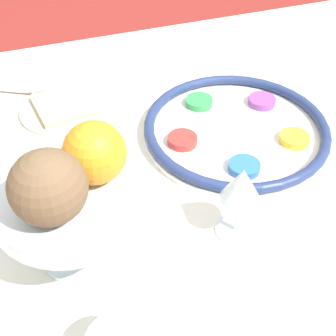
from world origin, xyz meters
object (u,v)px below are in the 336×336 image
(bread_plate, at_px, (65,107))
(napkin_roll, at_px, (37,86))
(orange_fruit, at_px, (94,153))
(wine_glass, at_px, (241,189))
(coconut, at_px, (48,187))
(fruit_stand, at_px, (72,203))
(seder_plate, at_px, (236,129))

(bread_plate, xyz_separation_m, napkin_roll, (0.04, -0.08, 0.01))
(napkin_roll, bearing_deg, bread_plate, 117.91)
(orange_fruit, bearing_deg, napkin_roll, -84.11)
(wine_glass, distance_m, coconut, 0.27)
(coconut, bearing_deg, orange_fruit, -143.25)
(napkin_roll, bearing_deg, fruit_stand, 90.44)
(orange_fruit, relative_size, bread_plate, 0.46)
(fruit_stand, xyz_separation_m, coconut, (0.03, 0.04, 0.07))
(seder_plate, xyz_separation_m, bread_plate, (0.30, -0.19, -0.01))
(bread_plate, bearing_deg, wine_glass, 115.43)
(bread_plate, bearing_deg, fruit_stand, 83.59)
(bread_plate, distance_m, napkin_roll, 0.10)
(seder_plate, bearing_deg, fruit_stand, 27.35)
(seder_plate, distance_m, fruit_stand, 0.39)
(orange_fruit, bearing_deg, bread_plate, -89.91)
(seder_plate, xyz_separation_m, napkin_roll, (0.34, -0.27, 0.00))
(fruit_stand, bearing_deg, napkin_roll, -89.56)
(bread_plate, bearing_deg, seder_plate, 147.30)
(seder_plate, xyz_separation_m, wine_glass, (0.10, 0.22, 0.08))
(orange_fruit, relative_size, napkin_roll, 0.46)
(seder_plate, bearing_deg, coconut, 30.28)
(fruit_stand, distance_m, bread_plate, 0.38)
(wine_glass, bearing_deg, napkin_roll, -64.14)
(seder_plate, relative_size, bread_plate, 1.91)
(seder_plate, distance_m, wine_glass, 0.25)
(seder_plate, height_order, coconut, coconut)
(orange_fruit, distance_m, bread_plate, 0.39)
(orange_fruit, xyz_separation_m, coconut, (0.07, 0.05, 0.01))
(fruit_stand, distance_m, orange_fruit, 0.08)
(fruit_stand, bearing_deg, seder_plate, -152.65)
(orange_fruit, relative_size, coconut, 0.89)
(napkin_roll, bearing_deg, coconut, 87.46)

